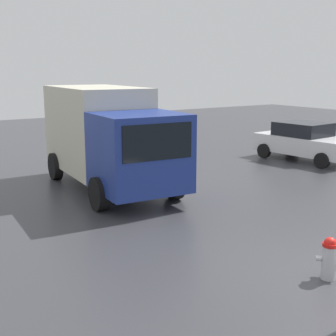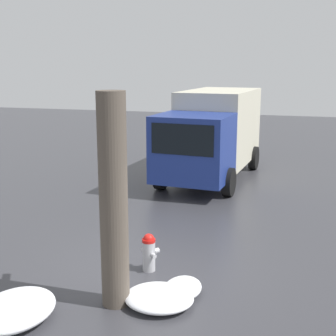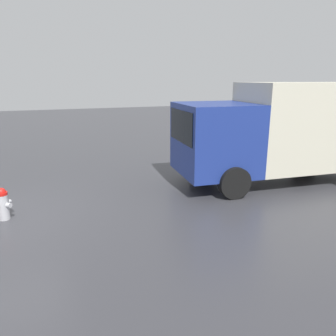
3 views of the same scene
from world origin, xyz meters
The scene contains 4 objects.
ground_plane centered at (0.00, 0.00, 0.00)m, with size 60.00×60.00×0.00m, color #38383D.
fire_hydrant centered at (0.00, 0.00, 0.40)m, with size 0.39×0.41×0.78m.
delivery_truck centered at (8.04, 0.26, 1.66)m, with size 6.47×2.97×3.10m.
parked_car centered at (7.66, -8.48, 0.78)m, with size 4.21×2.34×1.53m.
Camera 1 is at (-4.82, 6.68, 3.66)m, focal length 50.00 mm.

